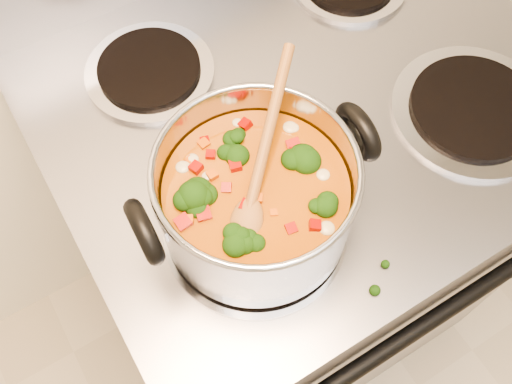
# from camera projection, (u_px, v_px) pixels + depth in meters

# --- Properties ---
(electric_range) EXTENTS (0.76, 0.69, 1.08)m
(electric_range) POSITION_uv_depth(u_px,v_px,m) (291.00, 223.00, 1.23)
(electric_range) COLOR gray
(electric_range) RESTS_ON ground
(stockpot) EXTENTS (0.29, 0.23, 0.14)m
(stockpot) POSITION_uv_depth(u_px,v_px,m) (257.00, 197.00, 0.66)
(stockpot) COLOR #A5A5AD
(stockpot) RESTS_ON electric_range
(wooden_spoon) EXTENTS (0.19, 0.18, 0.09)m
(wooden_spoon) POSITION_uv_depth(u_px,v_px,m) (258.00, 176.00, 0.63)
(wooden_spoon) COLOR brown
(wooden_spoon) RESTS_ON stockpot
(cooktop_crumbs) EXTENTS (0.19, 0.35, 0.01)m
(cooktop_crumbs) POSITION_uv_depth(u_px,v_px,m) (257.00, 224.00, 0.72)
(cooktop_crumbs) COLOR black
(cooktop_crumbs) RESTS_ON electric_range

